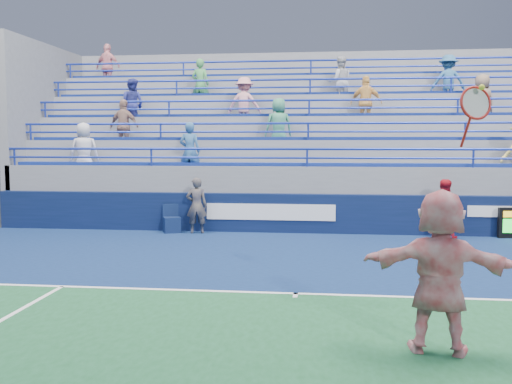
# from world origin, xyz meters

# --- Properties ---
(ground) EXTENTS (120.00, 120.00, 0.00)m
(ground) POSITION_xyz_m (0.00, 0.00, 0.00)
(ground) COLOR #333538
(sponsor_wall) EXTENTS (18.00, 0.32, 1.10)m
(sponsor_wall) POSITION_xyz_m (0.00, 6.50, 0.55)
(sponsor_wall) COLOR #091534
(sponsor_wall) RESTS_ON ground
(bleacher_stand) EXTENTS (18.00, 5.60, 6.13)m
(bleacher_stand) POSITION_xyz_m (-0.01, 10.27, 1.54)
(bleacher_stand) COLOR slate
(bleacher_stand) RESTS_ON ground
(judge_chair) EXTENTS (0.59, 0.61, 0.80)m
(judge_chair) POSITION_xyz_m (-3.76, 6.12, 0.26)
(judge_chair) COLOR #0D1B40
(judge_chair) RESTS_ON ground
(tennis_player) EXTENTS (1.93, 0.88, 3.21)m
(tennis_player) POSITION_xyz_m (1.84, -2.42, 1.01)
(tennis_player) COLOR white
(tennis_player) RESTS_ON ground
(line_judge) EXTENTS (0.63, 0.47, 1.57)m
(line_judge) POSITION_xyz_m (-3.03, 6.06, 0.79)
(line_judge) COLOR #131834
(line_judge) RESTS_ON ground
(ball_girl) EXTENTS (0.86, 0.72, 1.57)m
(ball_girl) POSITION_xyz_m (3.62, 6.06, 0.79)
(ball_girl) COLOR red
(ball_girl) RESTS_ON ground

